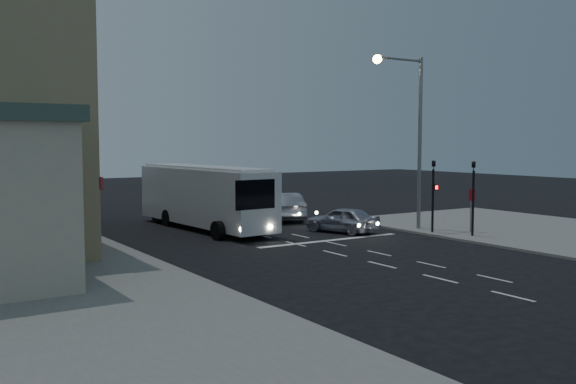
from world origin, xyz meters
TOP-DOWN VIEW (x-y plane):
  - ground at (0.00, 0.00)m, footprint 120.00×120.00m
  - road_markings at (1.29, 3.31)m, footprint 8.00×30.55m
  - tour_bus at (-1.33, 8.91)m, footprint 2.95×11.24m
  - car_suv at (4.13, 3.80)m, footprint 2.73×4.27m
  - car_sedan_a at (4.45, 10.07)m, footprint 3.32×5.29m
  - car_sedan_b at (3.80, 16.10)m, footprint 2.54×5.52m
  - car_sedan_c at (3.88, 21.69)m, footprint 3.11×5.17m
  - traffic_signal_main at (7.60, 0.78)m, footprint 0.25×0.35m
  - traffic_signal_side at (8.30, -1.20)m, footprint 0.18×0.15m
  - regulatory_sign at (9.30, -0.24)m, footprint 0.45×0.12m
  - streetlight at (7.34, 2.20)m, footprint 3.32×0.44m
  - street_tree at (-8.21, 15.02)m, footprint 4.00×4.00m

SIDE VIEW (x-z plane):
  - ground at x=0.00m, z-range 0.00..0.00m
  - road_markings at x=1.29m, z-range 0.00..0.01m
  - car_sedan_c at x=3.88m, z-range 0.00..1.34m
  - car_suv at x=4.13m, z-range 0.00..1.35m
  - car_sedan_b at x=3.80m, z-range 0.00..1.56m
  - car_sedan_a at x=4.45m, z-range 0.00..1.64m
  - regulatory_sign at x=9.30m, z-range 0.50..2.70m
  - tour_bus at x=-1.33m, z-range 0.14..3.56m
  - traffic_signal_main at x=7.60m, z-range 0.37..4.47m
  - traffic_signal_side at x=8.30m, z-range 0.37..4.47m
  - street_tree at x=-8.21m, z-range 1.40..7.60m
  - streetlight at x=7.34m, z-range 1.23..10.23m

